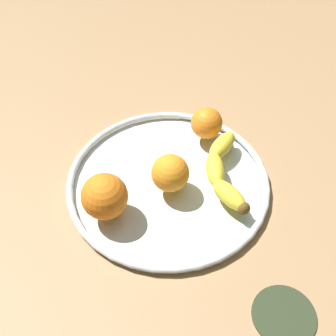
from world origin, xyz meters
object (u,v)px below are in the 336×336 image
(orange_front_right, at_px, (170,173))
(orange_front_left, at_px, (207,123))
(banana, at_px, (223,171))
(ambient_coaster, at_px, (284,315))
(fruit_bowl, at_px, (168,182))
(orange_back_right, at_px, (105,196))

(orange_front_right, distance_m, orange_front_left, 0.15)
(banana, xyz_separation_m, ambient_coaster, (0.26, 0.00, -0.03))
(fruit_bowl, relative_size, orange_back_right, 4.72)
(banana, xyz_separation_m, orange_back_right, (0.02, -0.21, 0.02))
(ambient_coaster, bearing_deg, banana, -179.22)
(orange_back_right, relative_size, orange_front_left, 1.27)
(fruit_bowl, height_order, ambient_coaster, fruit_bowl)
(fruit_bowl, height_order, banana, banana)
(orange_back_right, height_order, orange_front_right, orange_back_right)
(orange_back_right, bearing_deg, ambient_coaster, 41.94)
(orange_back_right, distance_m, orange_front_left, 0.25)
(fruit_bowl, xyz_separation_m, ambient_coaster, (0.28, 0.10, -0.01))
(ambient_coaster, bearing_deg, fruit_bowl, -160.54)
(banana, bearing_deg, fruit_bowl, -88.12)
(orange_front_left, distance_m, ambient_coaster, 0.37)
(fruit_bowl, relative_size, orange_front_left, 6.01)
(fruit_bowl, bearing_deg, orange_front_left, 131.65)
(banana, bearing_deg, orange_front_left, -169.01)
(orange_back_right, bearing_deg, orange_front_left, 120.50)
(fruit_bowl, bearing_deg, orange_front_right, -3.28)
(banana, relative_size, ambient_coaster, 2.07)
(orange_back_right, xyz_separation_m, orange_front_left, (-0.13, 0.22, -0.01))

